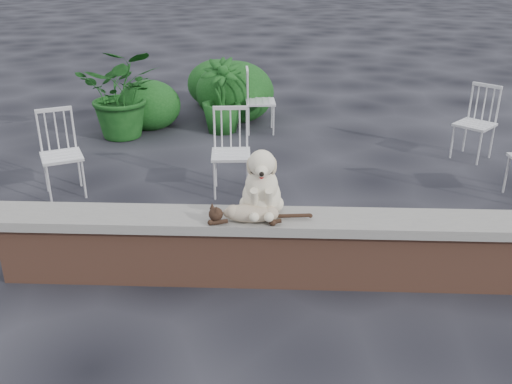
{
  "coord_description": "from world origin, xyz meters",
  "views": [
    {
      "loc": [
        -0.78,
        -3.94,
        2.53
      ],
      "look_at": [
        -0.95,
        0.2,
        0.7
      ],
      "focal_mm": 39.19,
      "sensor_mm": 36.0,
      "label": 1
    }
  ],
  "objects_px": {
    "chair_d": "(475,123)",
    "potted_plant_a": "(123,93)",
    "cat": "(251,212)",
    "chair_b": "(231,153)",
    "chair_e": "(260,101)",
    "chair_a": "(61,155)",
    "potted_plant_b": "(221,96)",
    "dog": "(262,179)"
  },
  "relations": [
    {
      "from": "potted_plant_a",
      "to": "chair_e",
      "type": "bearing_deg",
      "value": 8.91
    },
    {
      "from": "potted_plant_b",
      "to": "dog",
      "type": "bearing_deg",
      "value": -79.75
    },
    {
      "from": "chair_e",
      "to": "chair_a",
      "type": "relative_size",
      "value": 1.0
    },
    {
      "from": "dog",
      "to": "chair_b",
      "type": "distance_m",
      "value": 1.8
    },
    {
      "from": "chair_e",
      "to": "chair_a",
      "type": "distance_m",
      "value": 3.16
    },
    {
      "from": "chair_a",
      "to": "potted_plant_a",
      "type": "distance_m",
      "value": 2.09
    },
    {
      "from": "dog",
      "to": "chair_e",
      "type": "xyz_separation_m",
      "value": [
        -0.14,
        3.96,
        -0.4
      ]
    },
    {
      "from": "chair_b",
      "to": "cat",
      "type": "bearing_deg",
      "value": -85.03
    },
    {
      "from": "cat",
      "to": "potted_plant_a",
      "type": "height_order",
      "value": "potted_plant_a"
    },
    {
      "from": "chair_b",
      "to": "chair_e",
      "type": "bearing_deg",
      "value": 79.36
    },
    {
      "from": "cat",
      "to": "chair_b",
      "type": "bearing_deg",
      "value": 97.62
    },
    {
      "from": "chair_d",
      "to": "chair_e",
      "type": "distance_m",
      "value": 2.94
    },
    {
      "from": "dog",
      "to": "potted_plant_b",
      "type": "height_order",
      "value": "dog"
    },
    {
      "from": "dog",
      "to": "chair_a",
      "type": "xyz_separation_m",
      "value": [
        -2.21,
        1.58,
        -0.4
      ]
    },
    {
      "from": "cat",
      "to": "chair_d",
      "type": "distance_m",
      "value": 4.11
    },
    {
      "from": "chair_a",
      "to": "potted_plant_b",
      "type": "distance_m",
      "value": 2.81
    },
    {
      "from": "cat",
      "to": "chair_d",
      "type": "bearing_deg",
      "value": 47.14
    },
    {
      "from": "cat",
      "to": "chair_a",
      "type": "xyz_separation_m",
      "value": [
        -2.13,
        1.73,
        -0.19
      ]
    },
    {
      "from": "chair_a",
      "to": "chair_e",
      "type": "bearing_deg",
      "value": 22.4
    },
    {
      "from": "chair_e",
      "to": "chair_a",
      "type": "xyz_separation_m",
      "value": [
        -2.07,
        -2.38,
        0.0
      ]
    },
    {
      "from": "dog",
      "to": "chair_a",
      "type": "relative_size",
      "value": 0.62
    },
    {
      "from": "chair_d",
      "to": "potted_plant_a",
      "type": "relative_size",
      "value": 0.74
    },
    {
      "from": "chair_e",
      "to": "potted_plant_b",
      "type": "xyz_separation_m",
      "value": [
        -0.57,
        -0.01,
        0.06
      ]
    },
    {
      "from": "chair_b",
      "to": "chair_a",
      "type": "distance_m",
      "value": 1.83
    },
    {
      "from": "cat",
      "to": "chair_b",
      "type": "xyz_separation_m",
      "value": [
        -0.31,
        1.86,
        -0.19
      ]
    },
    {
      "from": "potted_plant_b",
      "to": "cat",
      "type": "bearing_deg",
      "value": -81.21
    },
    {
      "from": "cat",
      "to": "chair_a",
      "type": "relative_size",
      "value": 1.01
    },
    {
      "from": "chair_b",
      "to": "dog",
      "type": "bearing_deg",
      "value": -81.65
    },
    {
      "from": "dog",
      "to": "cat",
      "type": "distance_m",
      "value": 0.27
    },
    {
      "from": "dog",
      "to": "potted_plant_b",
      "type": "xyz_separation_m",
      "value": [
        -0.71,
        3.95,
        -0.34
      ]
    },
    {
      "from": "chair_d",
      "to": "potted_plant_a",
      "type": "bearing_deg",
      "value": -146.43
    },
    {
      "from": "potted_plant_a",
      "to": "potted_plant_b",
      "type": "height_order",
      "value": "potted_plant_a"
    },
    {
      "from": "dog",
      "to": "chair_a",
      "type": "bearing_deg",
      "value": 142.74
    },
    {
      "from": "potted_plant_b",
      "to": "potted_plant_a",
      "type": "bearing_deg",
      "value": -167.94
    },
    {
      "from": "chair_d",
      "to": "potted_plant_a",
      "type": "height_order",
      "value": "potted_plant_a"
    },
    {
      "from": "potted_plant_b",
      "to": "chair_e",
      "type": "bearing_deg",
      "value": 1.23
    },
    {
      "from": "potted_plant_a",
      "to": "dog",
      "type": "bearing_deg",
      "value": -60.48
    },
    {
      "from": "chair_d",
      "to": "potted_plant_b",
      "type": "distance_m",
      "value": 3.48
    },
    {
      "from": "chair_b",
      "to": "potted_plant_a",
      "type": "height_order",
      "value": "potted_plant_a"
    },
    {
      "from": "dog",
      "to": "potted_plant_a",
      "type": "height_order",
      "value": "potted_plant_a"
    },
    {
      "from": "dog",
      "to": "chair_e",
      "type": "height_order",
      "value": "dog"
    },
    {
      "from": "chair_d",
      "to": "potted_plant_b",
      "type": "bearing_deg",
      "value": -154.51
    }
  ]
}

